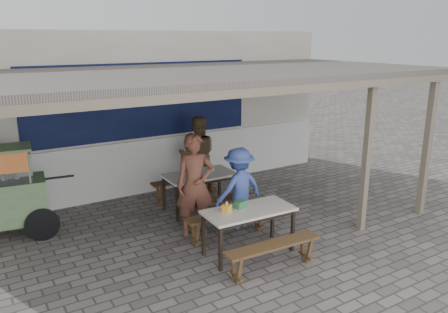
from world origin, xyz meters
name	(u,v)px	position (x,y,z in m)	size (l,w,h in m)	color
ground	(224,240)	(0.00, 0.00, 0.00)	(60.00, 60.00, 0.00)	slate
back_wall	(143,111)	(0.00, 3.58, 1.72)	(9.00, 1.28, 3.50)	silver
warung_roof	(198,76)	(0.02, 0.90, 2.71)	(9.00, 4.21, 2.81)	#625B54
table_left	(200,178)	(0.30, 1.43, 0.67)	(1.40, 0.80, 0.75)	white
bench_left_street	(216,205)	(0.28, 0.74, 0.34)	(1.49, 0.32, 0.45)	brown
bench_left_wall	(185,184)	(0.32, 2.12, 0.34)	(1.49, 0.32, 0.45)	brown
table_right	(249,214)	(0.09, -0.60, 0.67)	(1.47, 0.74, 0.75)	white
bench_right_street	(273,251)	(0.06, -1.27, 0.34)	(1.55, 0.34, 0.45)	brown
bench_right_wall	(228,219)	(0.11, 0.07, 0.34)	(1.55, 0.34, 0.45)	brown
vendor_cart	(1,190)	(-3.18, 2.04, 0.87)	(2.06, 0.95, 1.60)	#6D885B
patron_street_side	(195,185)	(-0.29, 0.49, 0.90)	(0.66, 0.43, 1.80)	brown
patron_wall_side	(198,155)	(0.75, 2.36, 0.86)	(0.84, 0.65, 1.72)	brown
patron_right_table	(239,188)	(0.51, 0.34, 0.74)	(0.96, 0.55, 1.49)	#3F58AE
tissue_box	(227,208)	(-0.26, -0.50, 0.81)	(0.11, 0.11, 0.11)	#F5A928
donation_box	(240,204)	(0.01, -0.48, 0.81)	(0.18, 0.12, 0.12)	#327144
condiment_jar	(212,168)	(0.62, 1.50, 0.80)	(0.08, 0.08, 0.09)	silver
condiment_bowl	(195,173)	(0.21, 1.44, 0.77)	(0.18, 0.18, 0.04)	silver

